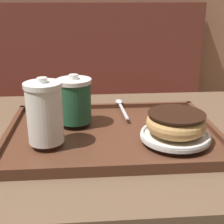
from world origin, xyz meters
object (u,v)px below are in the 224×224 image
at_px(coffee_cup_front, 45,112).
at_px(spoon, 120,104).
at_px(coffee_cup_rear, 75,100).
at_px(donut_chocolate_glazed, 176,123).

xyz_separation_m(coffee_cup_front, spoon, (0.19, 0.22, -0.06)).
relative_size(coffee_cup_rear, spoon, 0.78).
bearing_deg(donut_chocolate_glazed, coffee_cup_front, 178.84).
distance_m(coffee_cup_front, coffee_cup_rear, 0.13).
bearing_deg(spoon, coffee_cup_front, 137.04).
bearing_deg(coffee_cup_front, coffee_cup_rear, 63.07).
height_order(coffee_cup_rear, spoon, coffee_cup_rear).
xyz_separation_m(coffee_cup_front, coffee_cup_rear, (0.06, 0.12, -0.01)).
height_order(coffee_cup_front, spoon, coffee_cup_front).
bearing_deg(coffee_cup_front, donut_chocolate_glazed, -1.16).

